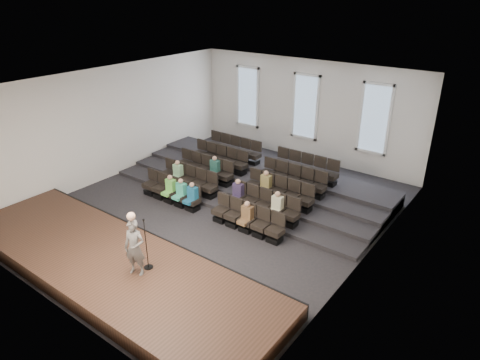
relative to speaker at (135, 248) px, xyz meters
The scene contains 14 objects.
ground 5.39m from the speaker, 103.77° to the left, with size 14.00×14.00×0.00m, color black.
ceiling 6.36m from the speaker, 103.77° to the left, with size 12.00×14.00×0.02m, color white.
wall_back 12.20m from the speaker, 95.87° to the left, with size 12.00×0.04×5.00m, color silver.
wall_front 2.58m from the speaker, 122.39° to the right, with size 12.00×0.04×5.00m, color silver.
wall_left 8.93m from the speaker, 145.11° to the left, with size 0.04×14.00×5.00m, color silver.
wall_right 7.05m from the speaker, 46.66° to the left, with size 0.04×14.00×5.00m, color silver.
stage 1.67m from the speaker, behind, with size 11.80×3.60×0.50m, color #3F261B.
stage_lip 2.40m from the speaker, 125.60° to the left, with size 11.80×0.06×0.52m, color black.
risers 8.41m from the speaker, 98.57° to the left, with size 11.80×4.80×0.60m.
seating_rows 6.75m from the speaker, 100.64° to the left, with size 6.80×4.70×1.67m.
windows 12.15m from the speaker, 95.90° to the left, with size 8.44×0.10×3.24m.
audience 5.49m from the speaker, 104.73° to the left, with size 5.45×2.64×1.10m.
speaker is the anchor object (origin of this frame).
mic_stand 0.52m from the speaker, 80.42° to the left, with size 0.28×0.28×1.66m.
Camera 1 is at (9.74, -11.46, 8.11)m, focal length 32.00 mm.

